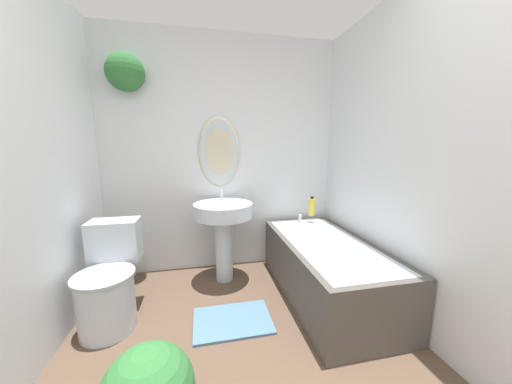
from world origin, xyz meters
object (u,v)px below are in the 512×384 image
(bathtub, at_px, (326,267))
(toilet, at_px, (109,282))
(shampoo_bottle, at_px, (312,207))
(pedestal_sink, at_px, (223,222))

(bathtub, bearing_deg, toilet, -179.98)
(toilet, distance_m, bathtub, 1.72)
(toilet, xyz_separation_m, shampoo_bottle, (1.84, 0.58, 0.34))
(bathtub, distance_m, shampoo_bottle, 0.72)
(toilet, relative_size, shampoo_bottle, 3.54)
(toilet, height_order, shampoo_bottle, shampoo_bottle)
(pedestal_sink, relative_size, shampoo_bottle, 4.22)
(bathtub, relative_size, shampoo_bottle, 7.04)
(toilet, bearing_deg, shampoo_bottle, 17.61)
(pedestal_sink, bearing_deg, bathtub, -28.34)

